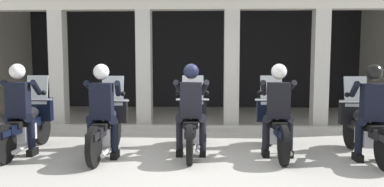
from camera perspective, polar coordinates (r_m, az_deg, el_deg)
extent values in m
plane|color=#A8A59E|center=(9.76, 0.61, -4.56)|extent=(80.00, 80.00, 0.00)
cube|color=black|center=(13.06, 0.19, 5.12)|extent=(11.39, 0.24, 3.22)
cube|color=beige|center=(9.35, -0.66, 13.48)|extent=(11.39, 0.36, 0.44)
cube|color=beige|center=(9.92, -18.97, 3.39)|extent=(0.35, 0.36, 2.78)
cube|color=beige|center=(9.37, -7.02, 3.54)|extent=(0.35, 0.36, 2.78)
cube|color=beige|center=(9.27, 5.79, 3.53)|extent=(0.35, 0.36, 2.78)
cube|color=beige|center=(9.63, 18.26, 3.35)|extent=(0.35, 0.36, 2.78)
cube|color=#B7B5AD|center=(8.92, -0.80, -5.14)|extent=(10.99, 0.24, 0.12)
cylinder|color=black|center=(8.12, -21.17, -4.72)|extent=(0.09, 0.64, 0.64)
cylinder|color=black|center=(6.88, -25.81, -6.71)|extent=(0.09, 0.64, 0.64)
cube|color=black|center=(8.09, -21.22, -3.27)|extent=(0.14, 0.44, 0.08)
cube|color=silver|center=(7.44, -23.48, -5.33)|extent=(0.28, 0.44, 0.28)
cube|color=black|center=(7.46, -23.35, -4.28)|extent=(0.18, 1.24, 0.16)
ellipsoid|color=black|center=(7.63, -22.69, -2.68)|extent=(0.26, 0.48, 0.22)
cube|color=black|center=(7.29, -23.98, -3.97)|extent=(0.24, 0.52, 0.10)
cube|color=black|center=(6.90, -25.64, -5.18)|extent=(0.16, 0.48, 0.10)
cylinder|color=silver|center=(8.03, -21.40, -3.11)|extent=(0.05, 0.24, 0.53)
cube|color=black|center=(7.96, -21.61, -2.17)|extent=(0.52, 0.16, 0.44)
sphere|color=silver|center=(8.04, -21.33, -1.94)|extent=(0.18, 0.18, 0.18)
cube|color=silver|center=(7.90, -21.76, 0.50)|extent=(0.40, 0.14, 0.54)
cylinder|color=silver|center=(7.84, -21.95, -0.82)|extent=(0.62, 0.04, 0.04)
cylinder|color=silver|center=(7.12, -23.76, -7.42)|extent=(0.07, 0.55, 0.07)
cube|color=black|center=(7.22, -24.17, -0.86)|extent=(0.36, 0.22, 0.60)
cube|color=#591414|center=(7.33, -23.76, -0.60)|extent=(0.05, 0.02, 0.32)
sphere|color=tan|center=(7.21, -24.25, 2.75)|extent=(0.21, 0.21, 0.21)
sphere|color=silver|center=(7.21, -24.26, 2.99)|extent=(0.26, 0.26, 0.26)
cylinder|color=black|center=(7.22, -23.01, -3.30)|extent=(0.26, 0.29, 0.17)
cylinder|color=black|center=(7.24, -22.49, -5.47)|extent=(0.12, 0.12, 0.53)
cube|color=black|center=(7.32, -22.36, -7.96)|extent=(0.11, 0.26, 0.12)
cylinder|color=black|center=(7.34, -24.99, -3.24)|extent=(0.26, 0.29, 0.17)
cylinder|color=black|center=(7.41, -25.31, -5.33)|extent=(0.12, 0.12, 0.53)
cube|color=black|center=(7.49, -25.17, -7.76)|extent=(0.11, 0.26, 0.12)
cylinder|color=black|center=(7.32, -21.89, 0.80)|extent=(0.19, 0.48, 0.31)
sphere|color=black|center=(7.50, -20.93, 0.10)|extent=(0.09, 0.09, 0.09)
cylinder|color=black|center=(7.51, -24.96, 0.79)|extent=(0.19, 0.48, 0.31)
sphere|color=black|center=(7.72, -24.48, 0.11)|extent=(0.09, 0.09, 0.09)
cylinder|color=black|center=(7.54, -11.21, -5.22)|extent=(0.09, 0.64, 0.64)
cylinder|color=black|center=(6.21, -14.22, -7.61)|extent=(0.09, 0.64, 0.64)
cube|color=black|center=(7.50, -11.24, -3.66)|extent=(0.14, 0.44, 0.08)
cube|color=silver|center=(6.81, -12.68, -5.98)|extent=(0.28, 0.44, 0.28)
cube|color=black|center=(6.84, -12.59, -4.83)|extent=(0.18, 1.24, 0.16)
ellipsoid|color=#1E2338|center=(7.02, -12.17, -3.06)|extent=(0.26, 0.48, 0.22)
cube|color=black|center=(6.65, -13.00, -4.51)|extent=(0.24, 0.52, 0.10)
cube|color=black|center=(6.23, -14.10, -5.91)|extent=(0.16, 0.48, 0.10)
cylinder|color=silver|center=(7.44, -11.35, -3.49)|extent=(0.05, 0.24, 0.53)
cube|color=black|center=(7.36, -11.48, -2.49)|extent=(0.52, 0.16, 0.44)
sphere|color=silver|center=(7.45, -11.30, -2.23)|extent=(0.18, 0.18, 0.18)
cube|color=silver|center=(7.30, -11.57, 0.40)|extent=(0.40, 0.14, 0.54)
cylinder|color=silver|center=(7.24, -11.69, -1.03)|extent=(0.62, 0.04, 0.04)
cylinder|color=silver|center=(6.50, -12.41, -8.30)|extent=(0.07, 0.55, 0.07)
cube|color=black|center=(6.58, -13.12, -1.11)|extent=(0.36, 0.22, 0.60)
cube|color=black|center=(6.69, -12.86, -0.82)|extent=(0.05, 0.02, 0.32)
sphere|color=#936B51|center=(6.56, -13.17, 2.86)|extent=(0.21, 0.21, 0.21)
sphere|color=silver|center=(6.56, -13.17, 3.12)|extent=(0.26, 0.26, 0.26)
cylinder|color=black|center=(6.60, -11.85, -3.77)|extent=(0.26, 0.29, 0.17)
cylinder|color=black|center=(6.64, -11.29, -6.12)|extent=(0.12, 0.12, 0.53)
cube|color=black|center=(6.72, -11.22, -8.82)|extent=(0.11, 0.26, 0.12)
cylinder|color=black|center=(6.68, -14.18, -3.72)|extent=(0.26, 0.29, 0.17)
cylinder|color=black|center=(6.74, -14.62, -6.02)|extent=(0.12, 0.12, 0.53)
cube|color=black|center=(6.82, -14.53, -8.67)|extent=(0.11, 0.26, 0.12)
cylinder|color=black|center=(6.73, -10.84, 0.71)|extent=(0.19, 0.48, 0.31)
sphere|color=black|center=(6.93, -10.11, -0.05)|extent=(0.09, 0.09, 0.09)
cylinder|color=black|center=(6.84, -14.43, 0.71)|extent=(0.19, 0.48, 0.31)
sphere|color=black|center=(7.06, -14.23, -0.03)|extent=(0.09, 0.09, 0.09)
cylinder|color=black|center=(7.55, 0.15, -5.09)|extent=(0.09, 0.64, 0.64)
cylinder|color=black|center=(6.18, -0.32, -7.50)|extent=(0.09, 0.64, 0.64)
cube|color=black|center=(7.52, 0.15, -3.53)|extent=(0.14, 0.44, 0.08)
cube|color=silver|center=(6.81, -0.08, -5.85)|extent=(0.28, 0.44, 0.28)
cube|color=black|center=(6.83, -0.06, -4.70)|extent=(0.18, 1.24, 0.16)
ellipsoid|color=#1E2338|center=(7.02, 0.01, -2.93)|extent=(0.26, 0.48, 0.22)
cube|color=black|center=(6.64, -0.12, -4.38)|extent=(0.24, 0.52, 0.10)
cube|color=black|center=(6.21, -0.30, -5.79)|extent=(0.16, 0.48, 0.10)
cylinder|color=silver|center=(7.45, 0.13, -3.36)|extent=(0.05, 0.24, 0.53)
cube|color=black|center=(7.37, 0.12, -2.36)|extent=(0.52, 0.16, 0.44)
sphere|color=silver|center=(7.47, 0.14, -2.10)|extent=(0.18, 0.18, 0.18)
cube|color=silver|center=(7.31, 0.11, 0.53)|extent=(0.40, 0.14, 0.54)
cylinder|color=silver|center=(7.25, 0.09, -0.91)|extent=(0.62, 0.04, 0.04)
cylinder|color=silver|center=(6.51, 0.86, -8.14)|extent=(0.07, 0.55, 0.07)
cube|color=black|center=(6.57, -0.13, -0.97)|extent=(0.36, 0.22, 0.60)
cube|color=#14193F|center=(6.68, -0.09, -0.68)|extent=(0.05, 0.02, 0.32)
sphere|color=tan|center=(6.55, -0.13, 3.01)|extent=(0.21, 0.21, 0.21)
sphere|color=#191E38|center=(6.55, -0.13, 3.27)|extent=(0.26, 0.26, 0.26)
cylinder|color=black|center=(6.62, 1.09, -3.62)|extent=(0.26, 0.29, 0.17)
cylinder|color=black|center=(6.67, 1.60, -5.95)|extent=(0.12, 0.12, 0.53)
cube|color=black|center=(6.76, 1.59, -8.64)|extent=(0.11, 0.26, 0.12)
cylinder|color=black|center=(6.64, -1.34, -3.61)|extent=(0.26, 0.29, 0.17)
cylinder|color=black|center=(6.69, -1.85, -5.93)|extent=(0.12, 0.12, 0.53)
cube|color=black|center=(6.77, -1.83, -8.61)|extent=(0.11, 0.26, 0.12)
cylinder|color=black|center=(6.77, 1.81, 0.84)|extent=(0.19, 0.48, 0.31)
sphere|color=black|center=(6.99, 2.14, 0.08)|extent=(0.09, 0.09, 0.09)
cylinder|color=black|center=(6.79, -1.91, 0.85)|extent=(0.19, 0.48, 0.31)
sphere|color=black|center=(7.01, -2.11, 0.10)|extent=(0.09, 0.09, 0.09)
cylinder|color=black|center=(7.65, 11.27, -5.07)|extent=(0.09, 0.64, 0.64)
cylinder|color=black|center=(6.30, 13.28, -7.41)|extent=(0.09, 0.64, 0.64)
cube|color=black|center=(7.61, 11.30, -3.53)|extent=(0.14, 0.44, 0.08)
cube|color=silver|center=(6.91, 12.26, -5.80)|extent=(0.28, 0.44, 0.28)
cube|color=black|center=(6.94, 12.21, -4.67)|extent=(0.18, 1.24, 0.16)
ellipsoid|color=#B2B2B7|center=(7.12, 11.93, -2.93)|extent=(0.26, 0.48, 0.22)
cube|color=black|center=(6.75, 12.48, -4.35)|extent=(0.24, 0.52, 0.10)
cube|color=black|center=(6.32, 13.21, -5.73)|extent=(0.16, 0.48, 0.10)
cylinder|color=silver|center=(7.55, 11.38, -3.36)|extent=(0.05, 0.24, 0.53)
cube|color=black|center=(7.47, 11.47, -2.37)|extent=(0.52, 0.16, 0.44)
sphere|color=silver|center=(7.57, 11.35, -2.12)|extent=(0.18, 0.18, 0.18)
cube|color=silver|center=(7.41, 11.55, 0.48)|extent=(0.40, 0.14, 0.54)
cylinder|color=silver|center=(7.35, 11.63, -0.93)|extent=(0.62, 0.04, 0.04)
cylinder|color=silver|center=(6.64, 13.78, -8.02)|extent=(0.07, 0.55, 0.07)
cube|color=black|center=(6.68, 12.59, -1.00)|extent=(0.36, 0.22, 0.60)
cube|color=#591414|center=(6.79, 12.41, -0.72)|extent=(0.05, 0.02, 0.32)
sphere|color=tan|center=(6.66, 12.64, 2.91)|extent=(0.21, 0.21, 0.21)
sphere|color=silver|center=(6.66, 12.64, 3.17)|extent=(0.26, 0.26, 0.26)
cylinder|color=black|center=(6.76, 13.67, -3.59)|extent=(0.26, 0.29, 0.17)
cylinder|color=black|center=(6.82, 14.11, -5.87)|extent=(0.12, 0.12, 0.53)
cube|color=black|center=(6.90, 14.03, -8.49)|extent=(0.11, 0.26, 0.12)
cylinder|color=black|center=(6.71, 11.32, -3.61)|extent=(0.26, 0.29, 0.17)
cylinder|color=black|center=(6.75, 10.77, -5.91)|extent=(0.12, 0.12, 0.53)
cube|color=black|center=(6.83, 10.71, -8.57)|extent=(0.11, 0.26, 0.12)
cylinder|color=black|center=(6.92, 14.07, 0.78)|extent=(0.19, 0.48, 0.31)
sphere|color=black|center=(7.15, 14.02, 0.04)|extent=(0.09, 0.09, 0.09)
cylinder|color=black|center=(6.85, 10.46, 0.80)|extent=(0.19, 0.48, 0.31)
sphere|color=black|center=(7.06, 9.88, 0.06)|extent=(0.09, 0.09, 0.09)
cylinder|color=black|center=(7.81, 22.30, -5.17)|extent=(0.09, 0.64, 0.64)
cube|color=black|center=(7.77, 22.36, -3.66)|extent=(0.14, 0.44, 0.08)
cube|color=silver|center=(7.11, 24.39, -5.86)|extent=(0.28, 0.44, 0.28)
cube|color=black|center=(7.13, 24.28, -4.76)|extent=(0.18, 1.24, 0.16)
ellipsoid|color=black|center=(7.31, 23.69, -3.07)|extent=(0.26, 0.48, 0.22)
cube|color=black|center=(6.96, 24.86, -4.45)|extent=(0.24, 0.52, 0.10)
cube|color=black|center=(6.56, 26.38, -5.76)|extent=(0.16, 0.48, 0.10)
cylinder|color=silver|center=(7.71, 22.52, -3.49)|extent=(0.05, 0.24, 0.53)
cube|color=black|center=(7.64, 22.71, -2.53)|extent=(0.52, 0.16, 0.44)
sphere|color=silver|center=(7.73, 22.46, -2.28)|extent=(0.18, 0.18, 0.18)
cube|color=silver|center=(7.58, 22.87, 0.26)|extent=(0.40, 0.14, 0.54)
cylinder|color=silver|center=(7.52, 23.04, -1.12)|extent=(0.62, 0.04, 0.04)
cylinder|color=silver|center=(6.88, 26.37, -7.97)|extent=(0.07, 0.55, 0.07)
cube|color=black|center=(6.88, 25.06, -1.20)|extent=(0.36, 0.22, 0.60)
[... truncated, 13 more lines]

